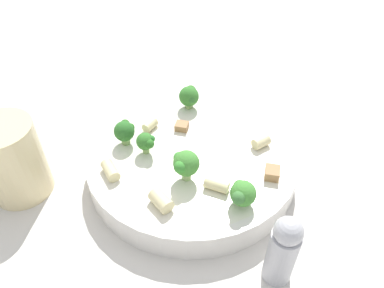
# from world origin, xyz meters

# --- Properties ---
(ground_plane) EXTENTS (2.00, 2.00, 0.00)m
(ground_plane) POSITION_xyz_m (0.00, 0.00, 0.00)
(ground_plane) COLOR beige
(pasta_bowl) EXTENTS (0.29, 0.29, 0.04)m
(pasta_bowl) POSITION_xyz_m (0.00, 0.00, 0.02)
(pasta_bowl) COLOR silver
(pasta_bowl) RESTS_ON ground_plane
(broccoli_floret_0) EXTENTS (0.04, 0.03, 0.04)m
(broccoli_floret_0) POSITION_xyz_m (0.05, 0.02, 0.07)
(broccoli_floret_0) COLOR #9EC175
(broccoli_floret_0) RESTS_ON pasta_bowl
(broccoli_floret_1) EXTENTS (0.03, 0.03, 0.04)m
(broccoli_floret_1) POSITION_xyz_m (0.04, -0.08, 0.06)
(broccoli_floret_1) COLOR #84AD60
(broccoli_floret_1) RESTS_ON pasta_bowl
(broccoli_floret_2) EXTENTS (0.04, 0.03, 0.03)m
(broccoli_floret_2) POSITION_xyz_m (0.04, 0.10, 0.06)
(broccoli_floret_2) COLOR #9EC175
(broccoli_floret_2) RESTS_ON pasta_bowl
(broccoli_floret_3) EXTENTS (0.03, 0.03, 0.04)m
(broccoli_floret_3) POSITION_xyz_m (-0.07, -0.06, 0.06)
(broccoli_floret_3) COLOR #84AD60
(broccoli_floret_3) RESTS_ON pasta_bowl
(broccoli_floret_4) EXTENTS (0.02, 0.03, 0.03)m
(broccoli_floret_4) POSITION_xyz_m (0.04, -0.05, 0.06)
(broccoli_floret_4) COLOR #93B766
(broccoli_floret_4) RESTS_ON pasta_bowl
(rigatoni_0) EXTENTS (0.03, 0.03, 0.02)m
(rigatoni_0) POSITION_xyz_m (0.10, -0.06, 0.05)
(rigatoni_0) COLOR beige
(rigatoni_0) RESTS_ON pasta_bowl
(rigatoni_1) EXTENTS (0.02, 0.03, 0.02)m
(rigatoni_1) POSITION_xyz_m (0.10, 0.03, 0.05)
(rigatoni_1) COLOR beige
(rigatoni_1) RESTS_ON pasta_bowl
(rigatoni_2) EXTENTS (0.02, 0.01, 0.01)m
(rigatoni_2) POSITION_xyz_m (0.00, -0.07, 0.05)
(rigatoni_2) COLOR beige
(rigatoni_2) RESTS_ON pasta_bowl
(rigatoni_3) EXTENTS (0.02, 0.03, 0.01)m
(rigatoni_3) POSITION_xyz_m (0.04, 0.06, 0.05)
(rigatoni_3) COLOR beige
(rigatoni_3) RESTS_ON pasta_bowl
(rigatoni_4) EXTENTS (0.03, 0.02, 0.02)m
(rigatoni_4) POSITION_xyz_m (-0.06, 0.07, 0.05)
(rigatoni_4) COLOR beige
(rigatoni_4) RESTS_ON pasta_bowl
(chicken_chunk_0) EXTENTS (0.02, 0.02, 0.01)m
(chicken_chunk_0) POSITION_xyz_m (-0.03, -0.04, 0.04)
(chicken_chunk_0) COLOR #A87A4C
(chicken_chunk_0) RESTS_ON pasta_bowl
(chicken_chunk_1) EXTENTS (0.03, 0.02, 0.01)m
(chicken_chunk_1) POSITION_xyz_m (-0.02, 0.11, 0.05)
(chicken_chunk_1) COLOR #A87A4C
(chicken_chunk_1) RESTS_ON pasta_bowl
(drinking_glass) EXTENTS (0.08, 0.08, 0.11)m
(drinking_glass) POSITION_xyz_m (0.16, -0.16, 0.05)
(drinking_glass) COLOR beige
(drinking_glass) RESTS_ON ground_plane
(pepper_shaker) EXTENTS (0.03, 0.03, 0.10)m
(pepper_shaker) POSITION_xyz_m (0.07, 0.17, 0.05)
(pepper_shaker) COLOR #B2B2B7
(pepper_shaker) RESTS_ON ground_plane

